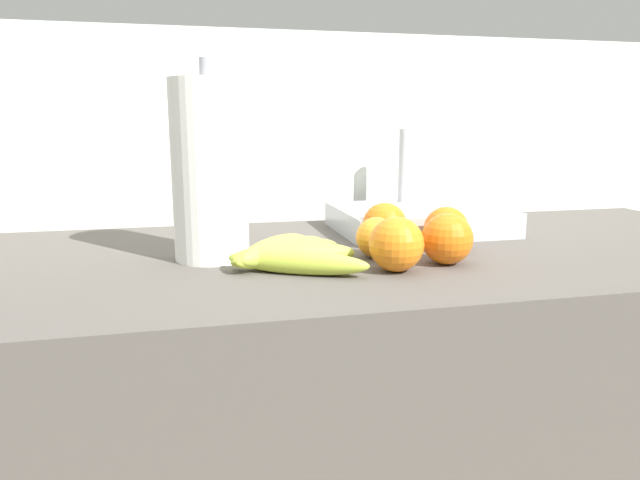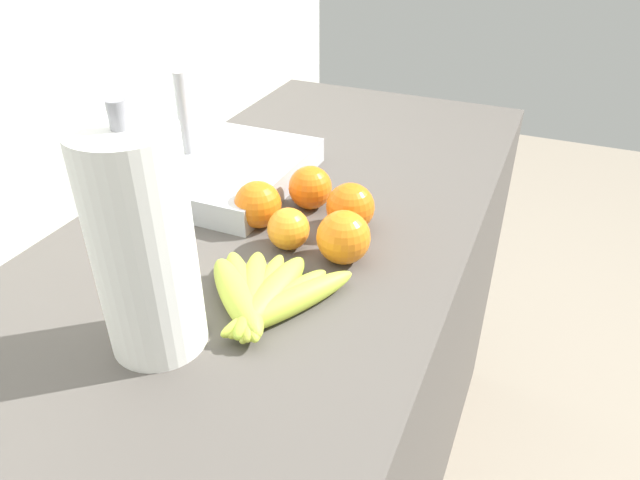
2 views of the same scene
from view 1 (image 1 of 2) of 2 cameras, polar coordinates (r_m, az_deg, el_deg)
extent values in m
cube|color=silver|center=(1.39, -0.79, -8.05)|extent=(2.01, 0.06, 1.30)
ellipsoid|color=#B9CE3F|center=(0.84, -2.25, -2.16)|extent=(0.20, 0.13, 0.04)
ellipsoid|color=#BCCA3F|center=(0.85, -2.66, -2.05)|extent=(0.18, 0.09, 0.03)
ellipsoid|color=#AFCF3F|center=(0.87, -2.59, -1.56)|extent=(0.19, 0.04, 0.04)
ellipsoid|color=#B2C03F|center=(0.88, -2.72, -1.63)|extent=(0.20, 0.07, 0.03)
ellipsoid|color=#B9C63F|center=(0.89, -3.15, -1.28)|extent=(0.19, 0.11, 0.04)
ellipsoid|color=#BBD03F|center=(0.90, -3.65, -1.13)|extent=(0.18, 0.15, 0.04)
ellipsoid|color=#ACBF3F|center=(0.90, -4.33, -0.99)|extent=(0.15, 0.16, 0.04)
sphere|color=orange|center=(0.91, 12.30, 0.11)|extent=(0.08, 0.08, 0.08)
sphere|color=orange|center=(0.94, 5.51, 0.25)|extent=(0.07, 0.07, 0.07)
sphere|color=orange|center=(0.86, 7.46, -0.42)|extent=(0.08, 0.08, 0.08)
sphere|color=orange|center=(1.01, 12.20, 1.08)|extent=(0.08, 0.08, 0.08)
sphere|color=orange|center=(1.02, 6.32, 1.48)|extent=(0.08, 0.08, 0.08)
cylinder|color=white|center=(0.93, -10.72, 6.63)|extent=(0.12, 0.12, 0.28)
cylinder|color=gray|center=(0.93, -10.75, 7.55)|extent=(0.02, 0.02, 0.31)
cube|color=#B7BABF|center=(1.18, 9.62, 2.00)|extent=(0.32, 0.25, 0.05)
cylinder|color=#B2B2B7|center=(1.25, 8.20, 7.19)|extent=(0.02, 0.02, 0.15)
camera|label=2|loc=(0.71, -54.03, 30.50)|focal=32.67mm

